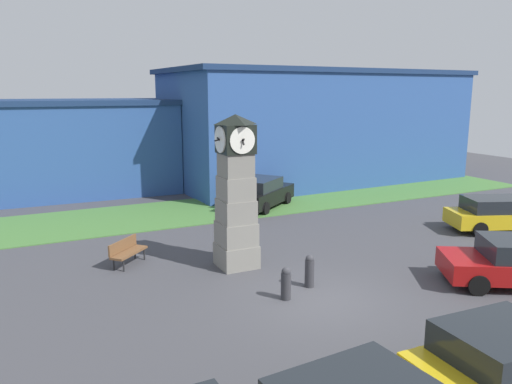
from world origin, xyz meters
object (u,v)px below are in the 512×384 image
(car_silver_hatch, at_px, (260,193))
(car_by_building, at_px, (509,364))
(clock_tower, at_px, (236,197))
(bollard_mid_row, at_px, (286,283))
(car_far_lot, at_px, (499,214))
(bench, at_px, (127,250))
(bollard_near_tower, at_px, (310,271))

(car_silver_hatch, bearing_deg, car_by_building, -100.08)
(clock_tower, relative_size, bollard_mid_row, 5.37)
(car_by_building, xyz_separation_m, car_far_lot, (10.50, 8.59, -0.05))
(bollard_mid_row, bearing_deg, bench, 125.27)
(bench, bearing_deg, car_silver_hatch, 35.43)
(car_by_building, bearing_deg, bench, 114.21)
(car_far_lot, relative_size, bench, 3.17)
(car_by_building, bearing_deg, clock_tower, 99.96)
(clock_tower, xyz_separation_m, car_silver_hatch, (4.70, 7.61, -1.68))
(bollard_near_tower, bearing_deg, clock_tower, 115.53)
(car_silver_hatch, bearing_deg, bench, -144.57)
(bollard_near_tower, relative_size, bollard_mid_row, 1.06)
(bollard_near_tower, relative_size, car_far_lot, 0.22)
(bollard_mid_row, height_order, car_silver_hatch, car_silver_hatch)
(bollard_mid_row, height_order, car_by_building, car_by_building)
(bollard_near_tower, bearing_deg, car_by_building, -86.93)
(clock_tower, height_order, car_silver_hatch, clock_tower)
(car_silver_hatch, bearing_deg, bollard_near_tower, -108.21)
(car_far_lot, bearing_deg, clock_tower, 175.80)
(clock_tower, height_order, bench, clock_tower)
(clock_tower, xyz_separation_m, car_by_building, (1.67, -9.48, -1.68))
(car_by_building, relative_size, bench, 2.71)
(bollard_near_tower, height_order, bollard_mid_row, bollard_near_tower)
(car_by_building, relative_size, car_far_lot, 0.85)
(car_silver_hatch, bearing_deg, clock_tower, -121.71)
(bollard_mid_row, bearing_deg, car_far_lot, 11.09)
(clock_tower, bearing_deg, car_far_lot, -4.20)
(clock_tower, relative_size, bollard_near_tower, 5.06)
(bollard_near_tower, xyz_separation_m, bench, (-4.72, 4.56, -0.00))
(bollard_mid_row, distance_m, car_silver_hatch, 11.77)
(bollard_mid_row, xyz_separation_m, car_silver_hatch, (4.53, 10.86, 0.31))
(bollard_near_tower, bearing_deg, car_far_lot, 9.57)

